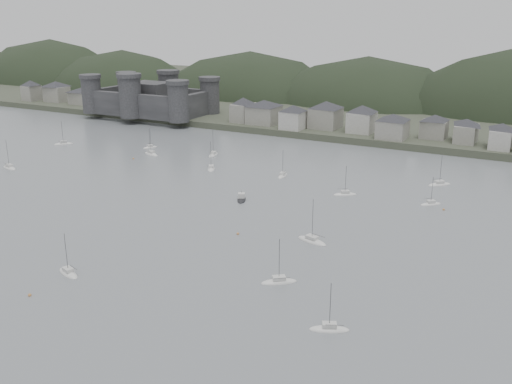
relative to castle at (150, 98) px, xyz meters
The scene contains 8 objects.
ground 216.45m from the castle, 56.28° to the right, with size 900.00×900.00×0.00m, color slate.
far_shore_land 166.61m from the castle, 43.83° to the left, with size 900.00×250.00×3.00m, color #383D2D.
forested_ridge 155.26m from the castle, 35.67° to the left, with size 851.55×103.94×102.57m.
castle is the anchor object (origin of this frame).
waterfront_town 170.64m from the castle, ahead, with size 451.48×28.46×12.92m.
moored_fleet 148.56m from the castle, 52.56° to the right, with size 248.84×165.67×13.39m.
motor_launch_far 147.88m from the castle, 41.23° to the right, with size 5.38×7.53×3.72m.
mooring_buoys 179.03m from the castle, 47.75° to the right, with size 184.18×124.98×0.70m.
Camera 1 is at (72.60, -59.02, 53.98)m, focal length 40.16 mm.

